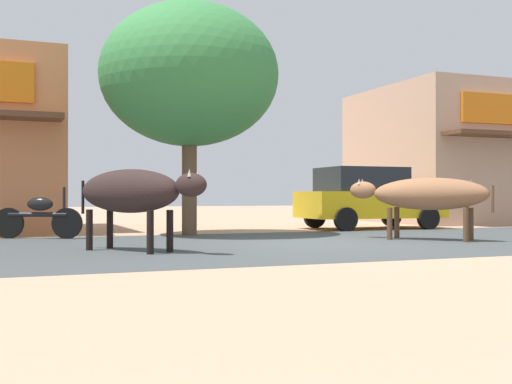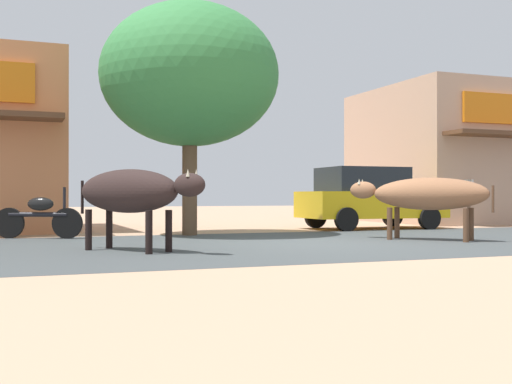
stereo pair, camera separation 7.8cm
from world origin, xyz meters
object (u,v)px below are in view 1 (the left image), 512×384
at_px(parked_hatchback_car, 367,197).
at_px(cow_far_dark, 426,194).
at_px(cow_near_brown, 132,192).
at_px(parked_motorcycle, 39,216).
at_px(pedestrian_by_shop, 465,195).
at_px(roadside_tree, 189,75).

xyz_separation_m(parked_hatchback_car, cow_far_dark, (-1.19, -4.23, 0.08)).
bearing_deg(cow_near_brown, parked_motorcycle, 108.47).
xyz_separation_m(parked_hatchback_car, parked_motorcycle, (-8.43, -0.96, -0.37)).
xyz_separation_m(parked_hatchback_car, pedestrian_by_shop, (3.61, 0.48, 0.08)).
xyz_separation_m(roadside_tree, pedestrian_by_shop, (8.83, 1.46, -2.68)).
relative_size(parked_motorcycle, pedestrian_by_shop, 1.10).
distance_m(parked_motorcycle, pedestrian_by_shop, 12.13).
relative_size(parked_hatchback_car, cow_far_dark, 1.53).
distance_m(roadside_tree, cow_near_brown, 4.96).
bearing_deg(parked_motorcycle, cow_far_dark, -24.33).
bearing_deg(roadside_tree, cow_near_brown, -117.96).
relative_size(roadside_tree, cow_near_brown, 2.23).
bearing_deg(pedestrian_by_shop, parked_motorcycle, -173.19).
height_order(parked_hatchback_car, parked_motorcycle, parked_hatchback_car).
height_order(parked_hatchback_car, cow_near_brown, parked_hatchback_car).
relative_size(parked_hatchback_car, cow_near_brown, 1.62).
height_order(parked_motorcycle, cow_far_dark, cow_far_dark).
bearing_deg(cow_far_dark, cow_near_brown, -175.62).
height_order(roadside_tree, pedestrian_by_shop, roadside_tree).
relative_size(roadside_tree, parked_hatchback_car, 1.38).
relative_size(parked_hatchback_car, parked_motorcycle, 2.20).
distance_m(parked_motorcycle, cow_near_brown, 3.96).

